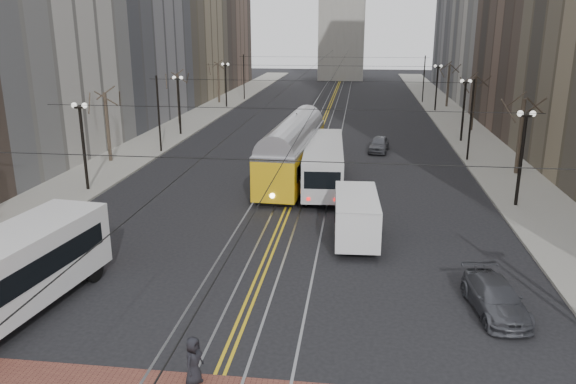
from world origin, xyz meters
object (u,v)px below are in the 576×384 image
(cargo_van, at_px, (356,219))
(pedestrian_a, at_px, (194,361))
(sedan_parked, at_px, (495,297))
(sedan_grey, at_px, (379,144))
(streetcar, at_px, (293,156))
(rear_bus, at_px, (324,165))

(cargo_van, xyz_separation_m, pedestrian_a, (-4.77, -12.63, -0.42))
(sedan_parked, bearing_deg, sedan_grey, 89.77)
(streetcar, relative_size, rear_bus, 1.26)
(pedestrian_a, bearing_deg, sedan_parked, -45.06)
(cargo_van, bearing_deg, sedan_parked, -54.22)
(streetcar, height_order, cargo_van, streetcar)
(streetcar, height_order, rear_bus, streetcar)
(streetcar, relative_size, sedan_parked, 3.39)
(cargo_van, distance_m, sedan_parked, 8.68)
(sedan_parked, height_order, pedestrian_a, pedestrian_a)
(rear_bus, height_order, sedan_parked, rear_bus)
(cargo_van, bearing_deg, sedan_grey, 82.65)
(sedan_grey, height_order, sedan_parked, sedan_grey)
(sedan_grey, bearing_deg, pedestrian_a, -93.40)
(streetcar, relative_size, pedestrian_a, 9.16)
(cargo_van, height_order, sedan_grey, cargo_van)
(sedan_grey, xyz_separation_m, sedan_parked, (3.62, -28.42, -0.06))
(streetcar, xyz_separation_m, sedan_parked, (10.00, -18.41, -1.08))
(streetcar, xyz_separation_m, cargo_van, (4.61, -11.63, -0.48))
(rear_bus, bearing_deg, sedan_parked, -68.21)
(streetcar, height_order, sedan_parked, streetcar)
(sedan_parked, bearing_deg, cargo_van, 120.97)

